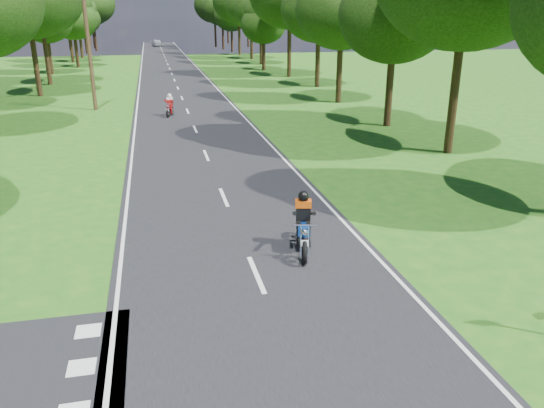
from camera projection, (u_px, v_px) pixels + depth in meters
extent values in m
plane|color=#1D5B15|center=(274.00, 318.00, 11.23)|extent=(160.00, 160.00, 0.00)
cube|color=black|center=(172.00, 74.00, 57.17)|extent=(7.00, 140.00, 0.02)
cube|color=silver|center=(256.00, 274.00, 13.06)|extent=(0.12, 2.00, 0.01)
cube|color=silver|center=(224.00, 197.00, 18.57)|extent=(0.12, 2.00, 0.01)
cube|color=silver|center=(206.00, 155.00, 24.09)|extent=(0.12, 2.00, 0.01)
cube|color=silver|center=(195.00, 129.00, 29.60)|extent=(0.12, 2.00, 0.01)
cube|color=silver|center=(188.00, 111.00, 35.11)|extent=(0.12, 2.00, 0.01)
cube|color=silver|center=(182.00, 98.00, 40.63)|extent=(0.12, 2.00, 0.01)
cube|color=silver|center=(178.00, 88.00, 46.14)|extent=(0.12, 2.00, 0.01)
cube|color=silver|center=(174.00, 80.00, 51.65)|extent=(0.12, 2.00, 0.01)
cube|color=silver|center=(172.00, 74.00, 57.16)|extent=(0.12, 2.00, 0.01)
cube|color=silver|center=(170.00, 69.00, 62.68)|extent=(0.12, 2.00, 0.01)
cube|color=silver|center=(168.00, 64.00, 68.19)|extent=(0.12, 2.00, 0.01)
cube|color=silver|center=(166.00, 60.00, 73.70)|extent=(0.12, 2.00, 0.01)
cube|color=silver|center=(165.00, 57.00, 79.22)|extent=(0.12, 2.00, 0.01)
cube|color=silver|center=(164.00, 54.00, 84.73)|extent=(0.12, 2.00, 0.01)
cube|color=silver|center=(163.00, 52.00, 90.24)|extent=(0.12, 2.00, 0.01)
cube|color=silver|center=(162.00, 50.00, 95.75)|extent=(0.12, 2.00, 0.01)
cube|color=silver|center=(161.00, 48.00, 101.27)|extent=(0.12, 2.00, 0.01)
cube|color=silver|center=(160.00, 46.00, 106.78)|extent=(0.12, 2.00, 0.01)
cube|color=silver|center=(160.00, 45.00, 112.29)|extent=(0.12, 2.00, 0.01)
cube|color=silver|center=(159.00, 43.00, 117.81)|extent=(0.12, 2.00, 0.01)
cube|color=silver|center=(140.00, 74.00, 56.49)|extent=(0.10, 140.00, 0.01)
cube|color=silver|center=(202.00, 73.00, 57.84)|extent=(0.10, 140.00, 0.01)
cube|color=silver|center=(82.00, 367.00, 9.62)|extent=(0.50, 0.50, 0.01)
cube|color=silver|center=(88.00, 331.00, 10.72)|extent=(0.50, 0.50, 0.01)
cylinder|color=black|center=(36.00, 68.00, 40.99)|extent=(0.40, 0.40, 4.32)
cylinder|color=black|center=(47.00, 60.00, 47.78)|extent=(0.40, 0.40, 4.40)
cylinder|color=black|center=(50.00, 59.00, 56.60)|extent=(0.40, 0.40, 3.20)
ellipsoid|color=black|center=(45.00, 20.00, 55.27)|extent=(5.60, 5.60, 4.76)
ellipsoid|color=black|center=(43.00, 4.00, 54.75)|extent=(4.80, 4.80, 4.08)
cylinder|color=black|center=(77.00, 54.00, 63.76)|extent=(0.40, 0.40, 3.22)
ellipsoid|color=black|center=(73.00, 19.00, 62.42)|extent=(5.64, 5.64, 4.79)
ellipsoid|color=black|center=(71.00, 5.00, 61.89)|extent=(4.83, 4.83, 4.11)
cylinder|color=black|center=(72.00, 48.00, 70.51)|extent=(0.40, 0.40, 3.61)
ellipsoid|color=black|center=(67.00, 13.00, 69.01)|extent=(6.31, 6.31, 5.37)
cylinder|color=black|center=(81.00, 49.00, 77.93)|extent=(0.40, 0.40, 2.67)
ellipsoid|color=black|center=(79.00, 25.00, 76.82)|extent=(4.67, 4.67, 3.97)
ellipsoid|color=black|center=(78.00, 16.00, 76.38)|extent=(4.00, 4.00, 3.40)
ellipsoid|color=black|center=(76.00, 6.00, 75.94)|extent=(3.00, 3.00, 2.55)
cylinder|color=black|center=(86.00, 44.00, 86.22)|extent=(0.40, 0.40, 3.09)
ellipsoid|color=black|center=(83.00, 19.00, 84.94)|extent=(5.40, 5.40, 4.59)
ellipsoid|color=black|center=(82.00, 9.00, 84.44)|extent=(4.63, 4.63, 3.93)
cylinder|color=black|center=(95.00, 38.00, 92.17)|extent=(0.40, 0.40, 4.48)
ellipsoid|color=black|center=(92.00, 4.00, 90.31)|extent=(7.84, 7.84, 6.66)
cylinder|color=black|center=(94.00, 37.00, 100.27)|extent=(0.40, 0.40, 4.09)
ellipsoid|color=black|center=(91.00, 9.00, 98.57)|extent=(7.16, 7.16, 6.09)
cylinder|color=black|center=(453.00, 103.00, 23.94)|extent=(0.40, 0.40, 4.56)
cylinder|color=black|center=(389.00, 95.00, 30.05)|extent=(0.40, 0.40, 3.49)
ellipsoid|color=black|center=(395.00, 15.00, 28.60)|extent=(6.12, 6.12, 5.20)
cylinder|color=black|center=(339.00, 76.00, 38.21)|extent=(0.40, 0.40, 3.69)
ellipsoid|color=black|center=(342.00, 9.00, 36.68)|extent=(6.46, 6.46, 5.49)
cylinder|color=black|center=(318.00, 65.00, 46.55)|extent=(0.40, 0.40, 3.74)
ellipsoid|color=black|center=(319.00, 9.00, 45.00)|extent=(6.55, 6.55, 5.57)
cylinder|color=black|center=(289.00, 53.00, 53.94)|extent=(0.40, 0.40, 4.64)
cylinder|color=black|center=(264.00, 57.00, 60.61)|extent=(0.40, 0.40, 2.91)
ellipsoid|color=black|center=(264.00, 24.00, 59.40)|extent=(5.09, 5.09, 4.33)
ellipsoid|color=black|center=(263.00, 11.00, 58.92)|extent=(4.36, 4.36, 3.71)
cylinder|color=black|center=(261.00, 49.00, 67.56)|extent=(0.40, 0.40, 3.88)
ellipsoid|color=black|center=(261.00, 9.00, 65.95)|extent=(6.78, 6.78, 5.77)
cylinder|color=black|center=(252.00, 44.00, 75.36)|extent=(0.40, 0.40, 4.18)
ellipsoid|color=black|center=(251.00, 5.00, 73.63)|extent=(7.31, 7.31, 6.21)
cylinder|color=black|center=(239.00, 40.00, 83.46)|extent=(0.40, 0.40, 4.63)
ellipsoid|color=black|center=(239.00, 1.00, 81.53)|extent=(8.11, 8.11, 6.89)
cylinder|color=black|center=(232.00, 42.00, 90.34)|extent=(0.40, 0.40, 3.36)
ellipsoid|color=black|center=(231.00, 16.00, 88.95)|extent=(5.88, 5.88, 5.00)
ellipsoid|color=black|center=(231.00, 6.00, 88.39)|extent=(5.04, 5.04, 4.29)
cylinder|color=black|center=(223.00, 38.00, 96.75)|extent=(0.40, 0.40, 4.09)
ellipsoid|color=black|center=(222.00, 8.00, 95.05)|extent=(7.15, 7.15, 6.08)
cylinder|color=black|center=(215.00, 35.00, 103.72)|extent=(0.40, 0.40, 4.48)
ellipsoid|color=black|center=(214.00, 5.00, 101.86)|extent=(7.84, 7.84, 6.66)
cylinder|color=black|center=(89.00, 36.00, 108.79)|extent=(0.40, 0.40, 3.84)
ellipsoid|color=black|center=(87.00, 11.00, 107.19)|extent=(6.72, 6.72, 5.71)
ellipsoid|color=black|center=(86.00, 1.00, 106.56)|extent=(5.76, 5.76, 4.90)
cylinder|color=black|center=(228.00, 34.00, 116.51)|extent=(0.40, 0.40, 4.16)
ellipsoid|color=black|center=(227.00, 9.00, 114.78)|extent=(7.28, 7.28, 6.19)
cylinder|color=black|center=(70.00, 40.00, 94.65)|extent=(0.40, 0.40, 3.52)
ellipsoid|color=black|center=(66.00, 14.00, 93.19)|extent=(6.16, 6.16, 5.24)
ellipsoid|color=black|center=(65.00, 4.00, 92.61)|extent=(5.28, 5.28, 4.49)
cylinder|color=black|center=(248.00, 35.00, 104.00)|extent=(0.40, 0.40, 4.48)
ellipsoid|color=black|center=(248.00, 5.00, 102.14)|extent=(7.84, 7.84, 6.66)
cylinder|color=#382616|center=(89.00, 48.00, 34.38)|extent=(0.26, 0.26, 8.00)
imported|color=silver|center=(157.00, 43.00, 105.81)|extent=(2.38, 4.40, 1.42)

